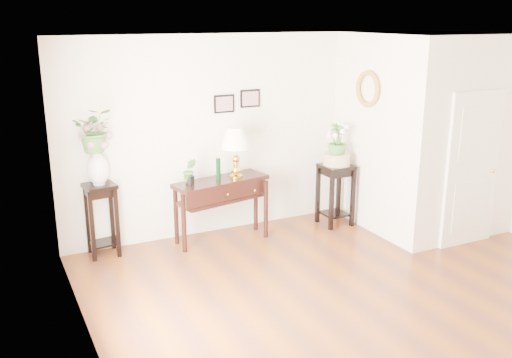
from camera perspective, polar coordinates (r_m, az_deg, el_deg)
floor at (r=6.61m, az=11.96°, el=-11.62°), size 6.00×5.50×0.02m
ceiling at (r=5.88m, az=13.57°, el=13.38°), size 6.00×5.50×0.02m
wall_back at (r=8.35m, az=0.91°, el=4.78°), size 6.00×0.02×2.80m
wall_left at (r=4.88m, az=-16.13°, el=-4.11°), size 0.02×5.50×2.80m
partition at (r=8.74m, az=16.30°, el=4.65°), size 1.80×1.95×2.80m
door at (r=8.13m, az=20.80°, el=0.88°), size 0.90×0.05×2.10m
art_print_left at (r=7.98m, az=-3.21°, el=7.52°), size 0.30×0.02×0.25m
art_print_right at (r=8.14m, az=-0.60°, el=8.06°), size 0.30×0.02×0.25m
wall_ornament at (r=8.14m, az=11.09°, el=8.84°), size 0.07×0.51×0.51m
console_table at (r=7.89m, az=-3.46°, el=-3.12°), size 1.39×0.69×0.89m
table_lamp at (r=7.75m, az=-2.03°, el=2.66°), size 0.50×0.50×0.71m
green_vase at (r=7.70m, az=-3.79°, el=1.15°), size 0.07×0.07×0.30m
potted_plant at (r=7.56m, az=-6.66°, el=0.74°), size 0.21×0.19×0.32m
plant_stand_a at (r=7.66m, az=-15.14°, el=-3.96°), size 0.42×0.42×0.96m
porcelain_vase at (r=7.46m, az=-15.54°, el=1.15°), size 0.34×0.34×0.47m
lily_arrangement at (r=7.36m, az=-15.80°, el=4.60°), size 0.60×0.55×0.57m
plant_stand_b at (r=8.57m, az=7.92°, el=-1.57°), size 0.44×0.44×0.92m
ceramic_bowl at (r=8.43m, az=8.06°, el=1.94°), size 0.48×0.48×0.17m
narcissus at (r=8.36m, az=8.14°, el=3.82°), size 0.33×0.33×0.49m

